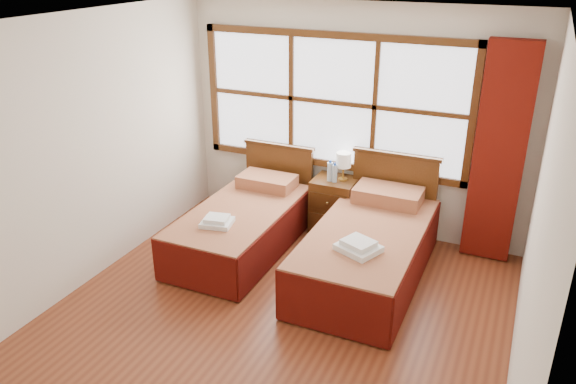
% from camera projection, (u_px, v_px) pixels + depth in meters
% --- Properties ---
extents(floor, '(4.50, 4.50, 0.00)m').
position_uv_depth(floor, '(268.00, 327.00, 5.00)').
color(floor, brown).
rests_on(floor, ground).
extents(ceiling, '(4.50, 4.50, 0.00)m').
position_uv_depth(ceiling, '(263.00, 25.00, 3.96)').
color(ceiling, white).
rests_on(ceiling, wall_back).
extents(wall_back, '(4.00, 0.00, 4.00)m').
position_uv_depth(wall_back, '(354.00, 121.00, 6.36)').
color(wall_back, silver).
rests_on(wall_back, floor).
extents(wall_left, '(0.00, 4.50, 4.50)m').
position_uv_depth(wall_left, '(74.00, 158.00, 5.23)').
color(wall_left, silver).
rests_on(wall_left, floor).
extents(wall_right, '(0.00, 4.50, 4.50)m').
position_uv_depth(wall_right, '(536.00, 243.00, 3.73)').
color(wall_right, silver).
rests_on(wall_right, floor).
extents(window, '(3.16, 0.06, 1.56)m').
position_uv_depth(window, '(332.00, 102.00, 6.34)').
color(window, white).
rests_on(window, wall_back).
extents(curtain, '(0.50, 0.16, 2.30)m').
position_uv_depth(curtain, '(499.00, 155.00, 5.70)').
color(curtain, maroon).
rests_on(curtain, wall_back).
extents(bed_left, '(0.97, 1.99, 0.94)m').
position_uv_depth(bed_left, '(243.00, 224.00, 6.22)').
color(bed_left, '#43240E').
rests_on(bed_left, floor).
extents(bed_right, '(1.06, 2.08, 1.03)m').
position_uv_depth(bed_right, '(369.00, 248.00, 5.67)').
color(bed_right, '#43240E').
rests_on(bed_right, floor).
extents(nightstand, '(0.49, 0.48, 0.66)m').
position_uv_depth(nightstand, '(334.00, 205.00, 6.58)').
color(nightstand, '#522D11').
rests_on(nightstand, floor).
extents(towels_left, '(0.35, 0.32, 0.09)m').
position_uv_depth(towels_left, '(217.00, 221.00, 5.72)').
color(towels_left, white).
rests_on(towels_left, bed_left).
extents(towels_right, '(0.45, 0.43, 0.11)m').
position_uv_depth(towels_right, '(358.00, 246.00, 5.12)').
color(towels_right, white).
rests_on(towels_right, bed_right).
extents(lamp, '(0.17, 0.17, 0.33)m').
position_uv_depth(lamp, '(344.00, 161.00, 6.35)').
color(lamp, gold).
rests_on(lamp, nightstand).
extents(bottle_near, '(0.07, 0.07, 0.25)m').
position_uv_depth(bottle_near, '(330.00, 171.00, 6.37)').
color(bottle_near, silver).
rests_on(bottle_near, nightstand).
extents(bottle_far, '(0.06, 0.06, 0.23)m').
position_uv_depth(bottle_far, '(335.00, 173.00, 6.34)').
color(bottle_far, silver).
rests_on(bottle_far, nightstand).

